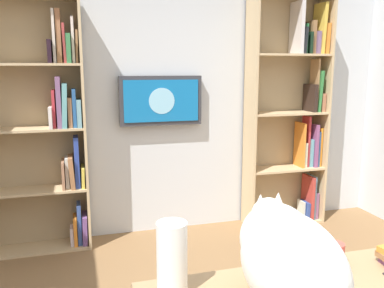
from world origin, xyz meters
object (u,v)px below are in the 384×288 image
Objects in this scene: wall_mounted_tv at (161,101)px; coffee_mug at (334,254)px; bookshelf_right at (44,128)px; paper_towel_roll at (172,258)px; cat at (287,257)px; bookshelf_left at (294,111)px.

wall_mounted_tv is 7.84× the size of coffee_mug.
paper_towel_roll is at bearing 104.13° from bookshelf_right.
bookshelf_right is 2.61m from cat.
paper_towel_roll reaches higher than coffee_mug.
paper_towel_roll is (-0.56, 2.24, -0.17)m from bookshelf_right.
bookshelf_left is at bearing -128.03° from paper_towel_roll.
paper_towel_roll is at bearing 51.97° from bookshelf_left.
coffee_mug is (-1.25, 2.23, -0.25)m from bookshelf_right.
cat is at bearing 32.37° from coffee_mug.
bookshelf_right is 2.56m from coffee_mug.
bookshelf_left is 3.57× the size of cat.
wall_mounted_tv is 2.39m from paper_towel_roll.
wall_mounted_tv is 2.84× the size of paper_towel_roll.
bookshelf_right is 2.80× the size of wall_mounted_tv.
cat is (0.10, 2.52, -0.32)m from wall_mounted_tv.
bookshelf_right is at bearing -69.63° from cat.
bookshelf_left reaches higher than paper_towel_roll.
wall_mounted_tv is 2.36m from coffee_mug.
bookshelf_left reaches higher than wall_mounted_tv.
wall_mounted_tv is at bearing -84.06° from coffee_mug.
coffee_mug is at bearing 119.25° from bookshelf_right.
wall_mounted_tv is 2.54m from cat.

